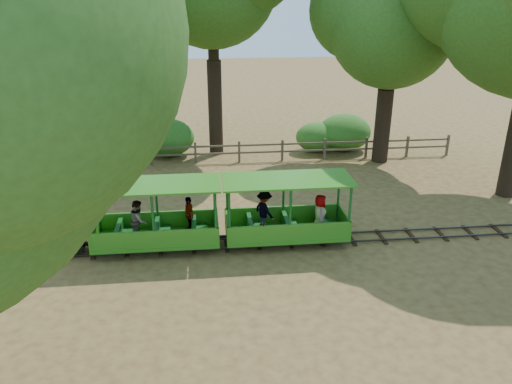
{
  "coord_description": "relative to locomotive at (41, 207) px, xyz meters",
  "views": [
    {
      "loc": [
        -2.53,
        -13.82,
        7.46
      ],
      "look_at": [
        -1.02,
        0.5,
        1.56
      ],
      "focal_mm": 35.0,
      "sensor_mm": 36.0,
      "label": 1
    }
  ],
  "objects": [
    {
      "name": "track",
      "position": [
        7.36,
        -0.05,
        -1.49
      ],
      "size": [
        22.0,
        1.0,
        0.1
      ],
      "color": "#3F3D3A",
      "rests_on": "ground"
    },
    {
      "name": "carriage_rear",
      "position": [
        7.24,
        -0.04,
        -0.7
      ],
      "size": [
        3.94,
        1.61,
        2.05
      ],
      "color": "#33851D",
      "rests_on": "track"
    },
    {
      "name": "carriage_front",
      "position": [
        3.26,
        -0.04,
        -0.72
      ],
      "size": [
        3.94,
        1.61,
        2.05
      ],
      "color": "#33851D",
      "rests_on": "track"
    },
    {
      "name": "oak_ne",
      "position": [
        12.84,
        7.52,
        4.75
      ],
      "size": [
        6.72,
        5.91,
        8.73
      ],
      "color": "#2D2116",
      "rests_on": "ground"
    },
    {
      "name": "shrub_east",
      "position": [
        11.62,
        9.25,
        -0.65
      ],
      "size": [
        2.63,
        2.02,
        1.82
      ],
      "primitive_type": "ellipsoid",
      "color": "#2D6B1E",
      "rests_on": "ground"
    },
    {
      "name": "ground",
      "position": [
        7.36,
        -0.05,
        -1.56
      ],
      "size": [
        90.0,
        90.0,
        0.0
      ],
      "primitive_type": "plane",
      "color": "olive",
      "rests_on": "ground"
    },
    {
      "name": "shrub_mid_e",
      "position": [
        10.27,
        9.25,
        -0.84
      ],
      "size": [
        2.08,
        1.6,
        1.44
      ],
      "primitive_type": "ellipsoid",
      "color": "#2D6B1E",
      "rests_on": "ground"
    },
    {
      "name": "fence",
      "position": [
        7.36,
        7.95,
        -0.98
      ],
      "size": [
        18.1,
        0.1,
        1.0
      ],
      "color": "brown",
      "rests_on": "ground"
    },
    {
      "name": "oak_nw",
      "position": [
        -1.17,
        6.04,
        5.18
      ],
      "size": [
        8.51,
        7.49,
        9.79
      ],
      "color": "#2D2116",
      "rests_on": "ground"
    },
    {
      "name": "shrub_west",
      "position": [
        -1.64,
        9.25,
        -0.83
      ],
      "size": [
        2.11,
        1.62,
        1.46
      ],
      "primitive_type": "ellipsoid",
      "color": "#2D6B1E",
      "rests_on": "ground"
    },
    {
      "name": "shrub_mid_w",
      "position": [
        3.02,
        9.25,
        -0.66
      ],
      "size": [
        2.6,
        2.0,
        1.8
      ],
      "primitive_type": "ellipsoid",
      "color": "#2D6B1E",
      "rests_on": "ground"
    },
    {
      "name": "locomotive",
      "position": [
        0.0,
        0.0,
        0.0
      ],
      "size": [
        2.41,
        1.1,
        2.77
      ],
      "color": "black",
      "rests_on": "ground"
    }
  ]
}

